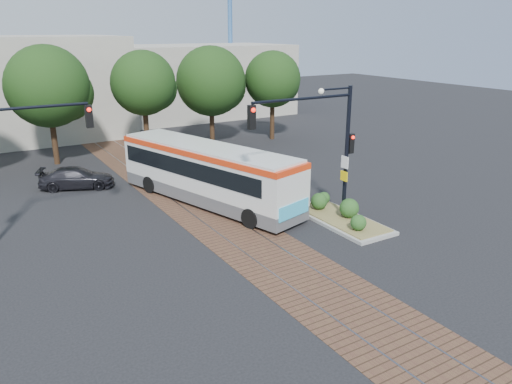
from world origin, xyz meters
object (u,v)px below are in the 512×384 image
traffic_island (340,214)px  signal_pole_main (326,135)px  parked_car (77,178)px  signal_pole_left (5,154)px  city_bus (207,171)px

traffic_island → signal_pole_main: signal_pole_main is taller
signal_pole_main → parked_car: (-8.39, 11.50, -3.57)m
signal_pole_left → parked_car: bearing=60.2°
traffic_island → parked_car: (-9.35, 11.59, 0.26)m
signal_pole_left → parked_car: (3.84, 6.69, -3.28)m
traffic_island → city_bus: bearing=126.4°
traffic_island → signal_pole_main: (-0.96, 0.09, 3.83)m
city_bus → parked_car: 8.05m
signal_pole_main → parked_car: 14.67m
city_bus → signal_pole_left: (-9.08, -0.67, 2.19)m
parked_car → city_bus: bearing=-117.3°
traffic_island → parked_car: bearing=128.9°
city_bus → traffic_island: 7.05m
city_bus → traffic_island: (4.11, -5.57, -1.34)m
signal_pole_left → parked_car: size_ratio=1.48×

